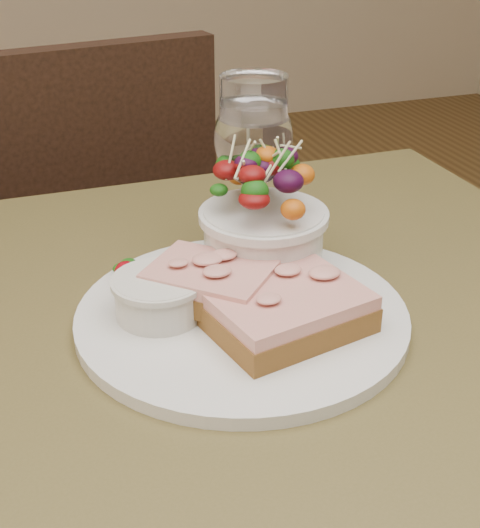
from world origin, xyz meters
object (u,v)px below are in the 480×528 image
object	(u,v)px
cafe_table	(245,441)
sandwich_back	(210,283)
ramekin	(159,295)
dinner_plate	(242,316)
sandwich_front	(288,311)
chair_far	(75,357)
wine_glass	(253,145)
salad_bowl	(264,212)

from	to	relation	value
cafe_table	sandwich_back	bearing A→B (deg)	102.48
cafe_table	ramekin	distance (m)	0.16
dinner_plate	sandwich_front	distance (m)	0.05
chair_far	ramekin	distance (m)	0.81
wine_glass	sandwich_back	bearing A→B (deg)	-128.59
dinner_plate	sandwich_back	world-z (taller)	sandwich_back
cafe_table	salad_bowl	bearing A→B (deg)	61.95
dinner_plate	cafe_table	bearing A→B (deg)	-105.89
salad_bowl	cafe_table	bearing A→B (deg)	-118.05
salad_bowl	sandwich_back	bearing A→B (deg)	-143.89
sandwich_front	salad_bowl	distance (m)	0.12
cafe_table	sandwich_back	distance (m)	0.15
wine_glass	cafe_table	bearing A→B (deg)	-112.51
sandwich_front	ramekin	size ratio (longest dim) A/B	1.89
sandwich_back	salad_bowl	bearing A→B (deg)	79.65
chair_far	salad_bowl	distance (m)	0.81
ramekin	dinner_plate	bearing A→B (deg)	-13.96
chair_far	dinner_plate	distance (m)	0.82
sandwich_front	wine_glass	xyz separation A→B (m)	(0.02, 0.15, 0.09)
cafe_table	wine_glass	distance (m)	0.28
chair_far	salad_bowl	size ratio (longest dim) A/B	7.09
sandwich_front	ramekin	distance (m)	0.11
dinner_plate	sandwich_front	world-z (taller)	sandwich_front
dinner_plate	sandwich_front	xyz separation A→B (m)	(0.03, -0.04, 0.02)
chair_far	sandwich_back	size ratio (longest dim) A/B	6.97
sandwich_front	salad_bowl	size ratio (longest dim) A/B	1.13
sandwich_front	cafe_table	bearing A→B (deg)	168.02
chair_far	ramekin	bearing A→B (deg)	83.54
chair_far	sandwich_front	xyz separation A→B (m)	(0.12, -0.71, 0.49)
chair_far	salad_bowl	xyz separation A→B (m)	(0.14, -0.60, 0.53)
salad_bowl	ramekin	bearing A→B (deg)	-156.57
chair_far	dinner_plate	xyz separation A→B (m)	(0.10, -0.67, 0.46)
sandwich_back	wine_glass	bearing A→B (deg)	94.95
sandwich_back	salad_bowl	world-z (taller)	salad_bowl
chair_far	dinner_plate	world-z (taller)	chair_far
sandwich_back	wine_glass	xyz separation A→B (m)	(0.07, 0.09, 0.09)
dinner_plate	ramekin	xyz separation A→B (m)	(-0.07, 0.02, 0.03)
ramekin	wine_glass	size ratio (longest dim) A/B	0.43
cafe_table	sandwich_front	size ratio (longest dim) A/B	5.59
chair_far	wine_glass	bearing A→B (deg)	95.99
salad_bowl	wine_glass	distance (m)	0.07
chair_far	dinner_plate	bearing A→B (deg)	89.40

